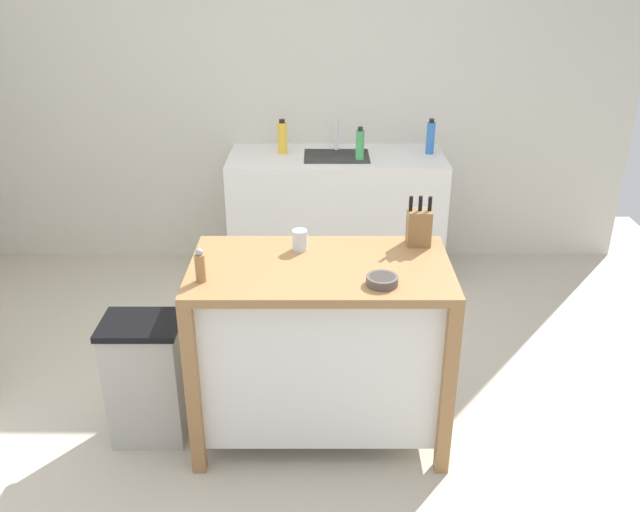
# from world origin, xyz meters

# --- Properties ---
(ground_plane) EXTENTS (5.84, 5.84, 0.00)m
(ground_plane) POSITION_xyz_m (0.00, 0.00, 0.00)
(ground_plane) COLOR #BCB29E
(ground_plane) RESTS_ON ground
(wall_back) EXTENTS (4.84, 0.10, 2.60)m
(wall_back) POSITION_xyz_m (0.00, 2.17, 1.30)
(wall_back) COLOR beige
(wall_back) RESTS_ON ground
(kitchen_island) EXTENTS (1.16, 0.65, 0.90)m
(kitchen_island) POSITION_xyz_m (0.19, 0.08, 0.50)
(kitchen_island) COLOR #9E7042
(kitchen_island) RESTS_ON ground
(knife_block) EXTENTS (0.11, 0.09, 0.24)m
(knife_block) POSITION_xyz_m (0.65, 0.30, 0.99)
(knife_block) COLOR olive
(knife_block) RESTS_ON kitchen_island
(bowl_ceramic_wide) EXTENTS (0.13, 0.13, 0.04)m
(bowl_ceramic_wide) POSITION_xyz_m (0.45, -0.11, 0.92)
(bowl_ceramic_wide) COLOR #564C47
(bowl_ceramic_wide) RESTS_ON kitchen_island
(drinking_cup) EXTENTS (0.07, 0.07, 0.10)m
(drinking_cup) POSITION_xyz_m (0.10, 0.24, 0.95)
(drinking_cup) COLOR silver
(drinking_cup) RESTS_ON kitchen_island
(pepper_grinder) EXTENTS (0.04, 0.04, 0.15)m
(pepper_grinder) POSITION_xyz_m (-0.31, -0.08, 0.97)
(pepper_grinder) COLOR #9E7042
(pepper_grinder) RESTS_ON kitchen_island
(trash_bin) EXTENTS (0.36, 0.28, 0.63)m
(trash_bin) POSITION_xyz_m (-0.63, 0.04, 0.32)
(trash_bin) COLOR #B7B2A8
(trash_bin) RESTS_ON ground
(sink_counter) EXTENTS (1.47, 0.60, 0.88)m
(sink_counter) POSITION_xyz_m (0.30, 1.82, 0.44)
(sink_counter) COLOR white
(sink_counter) RESTS_ON ground
(sink_faucet) EXTENTS (0.02, 0.02, 0.22)m
(sink_faucet) POSITION_xyz_m (0.30, 1.96, 0.99)
(sink_faucet) COLOR #B7BCC1
(sink_faucet) RESTS_ON sink_counter
(bottle_dish_soap) EXTENTS (0.06, 0.06, 0.24)m
(bottle_dish_soap) POSITION_xyz_m (0.94, 1.87, 0.99)
(bottle_dish_soap) COLOR blue
(bottle_dish_soap) RESTS_ON sink_counter
(bottle_hand_soap) EXTENTS (0.06, 0.06, 0.23)m
(bottle_hand_soap) POSITION_xyz_m (-0.06, 1.87, 0.99)
(bottle_hand_soap) COLOR yellow
(bottle_hand_soap) RESTS_ON sink_counter
(bottle_spray_cleaner) EXTENTS (0.06, 0.06, 0.22)m
(bottle_spray_cleaner) POSITION_xyz_m (0.45, 1.74, 0.98)
(bottle_spray_cleaner) COLOR green
(bottle_spray_cleaner) RESTS_ON sink_counter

